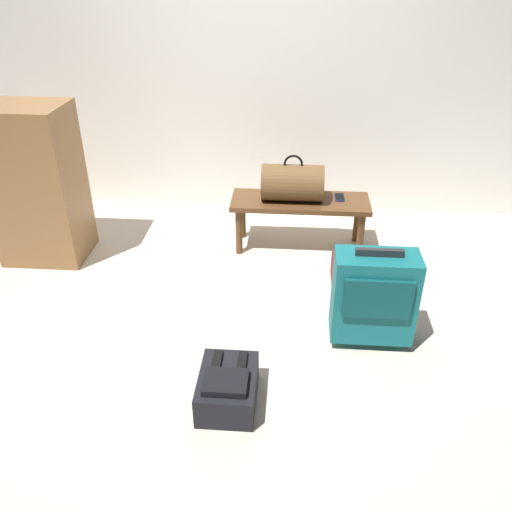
# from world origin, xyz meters

# --- Properties ---
(ground_plane) EXTENTS (6.60, 6.60, 0.00)m
(ground_plane) POSITION_xyz_m (0.00, 0.00, 0.00)
(ground_plane) COLOR beige
(back_wall) EXTENTS (6.00, 0.10, 2.80)m
(back_wall) POSITION_xyz_m (0.00, 1.60, 1.40)
(back_wall) COLOR silver
(back_wall) RESTS_ON ground
(bench) EXTENTS (1.00, 0.36, 0.39)m
(bench) POSITION_xyz_m (0.44, 0.84, 0.33)
(bench) COLOR brown
(bench) RESTS_ON ground
(duffel_bag_brown) EXTENTS (0.44, 0.26, 0.34)m
(duffel_bag_brown) POSITION_xyz_m (0.38, 0.84, 0.52)
(duffel_bag_brown) COLOR brown
(duffel_bag_brown) RESTS_ON bench
(cell_phone) EXTENTS (0.07, 0.14, 0.01)m
(cell_phone) POSITION_xyz_m (0.72, 0.90, 0.39)
(cell_phone) COLOR #191E4C
(cell_phone) RESTS_ON bench
(suitcase_upright_teal) EXTENTS (0.45, 0.25, 0.60)m
(suitcase_upright_teal) POSITION_xyz_m (0.85, -0.25, 0.31)
(suitcase_upright_teal) COLOR #14666B
(suitcase_upright_teal) RESTS_ON ground
(backpack_dark) EXTENTS (0.28, 0.38, 0.21)m
(backpack_dark) POSITION_xyz_m (0.10, -0.78, 0.09)
(backpack_dark) COLOR black
(backpack_dark) RESTS_ON ground
(backpack_maroon) EXTENTS (0.28, 0.38, 0.21)m
(backpack_maroon) POSITION_xyz_m (0.80, 0.30, 0.09)
(backpack_maroon) COLOR maroon
(backpack_maroon) RESTS_ON ground
(side_cabinet) EXTENTS (0.56, 0.44, 1.10)m
(side_cabinet) POSITION_xyz_m (-1.39, 0.59, 0.55)
(side_cabinet) COLOR olive
(side_cabinet) RESTS_ON ground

